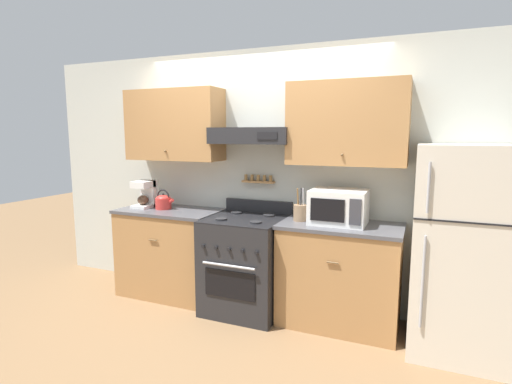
% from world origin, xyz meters
% --- Properties ---
extents(ground_plane, '(16.00, 16.00, 0.00)m').
position_xyz_m(ground_plane, '(0.00, 0.00, 0.00)').
color(ground_plane, brown).
extents(wall_back, '(5.20, 0.46, 2.55)m').
position_xyz_m(wall_back, '(-0.00, 0.58, 1.45)').
color(wall_back, silver).
rests_on(wall_back, ground_plane).
extents(counter_left, '(1.07, 0.62, 0.93)m').
position_xyz_m(counter_left, '(-0.90, 0.31, 0.46)').
color(counter_left, '#AD7A47').
rests_on(counter_left, ground_plane).
extents(counter_right, '(1.06, 0.62, 0.93)m').
position_xyz_m(counter_right, '(0.90, 0.31, 0.46)').
color(counter_right, '#AD7A47').
rests_on(counter_right, ground_plane).
extents(stove_range, '(0.73, 0.73, 1.04)m').
position_xyz_m(stove_range, '(0.00, 0.26, 0.46)').
color(stove_range, '#232326').
rests_on(stove_range, ground_plane).
extents(refrigerator, '(0.74, 0.75, 1.64)m').
position_xyz_m(refrigerator, '(1.86, 0.24, 0.82)').
color(refrigerator, beige).
rests_on(refrigerator, ground_plane).
extents(tea_kettle, '(0.22, 0.17, 0.21)m').
position_xyz_m(tea_kettle, '(-0.98, 0.31, 1.01)').
color(tea_kettle, red).
rests_on(tea_kettle, counter_left).
extents(coffee_maker, '(0.18, 0.25, 0.29)m').
position_xyz_m(coffee_maker, '(-1.23, 0.34, 1.07)').
color(coffee_maker, white).
rests_on(coffee_maker, counter_left).
extents(microwave, '(0.48, 0.39, 0.30)m').
position_xyz_m(microwave, '(0.87, 0.33, 1.08)').
color(microwave, white).
rests_on(microwave, counter_right).
extents(utensil_crock, '(0.12, 0.12, 0.30)m').
position_xyz_m(utensil_crock, '(0.52, 0.31, 1.01)').
color(utensil_crock, '#8E7051').
rests_on(utensil_crock, counter_right).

